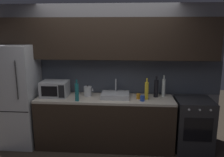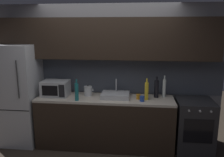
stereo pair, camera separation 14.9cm
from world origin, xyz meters
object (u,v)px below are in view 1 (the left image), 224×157
Objects in this scene: microwave at (55,89)px; mug_amber at (138,96)px; wine_bottle_dark at (156,88)px; wine_bottle_clear at (164,88)px; refrigerator at (18,96)px; oven_range at (193,125)px; wine_bottle_yellow at (147,91)px; kettle at (88,91)px; wine_bottle_teal at (77,92)px; mug_blue at (142,98)px.

microwave is 1.46m from mug_amber.
wine_bottle_dark is 0.14m from wine_bottle_clear.
wine_bottle_dark is (2.45, 0.11, 0.15)m from refrigerator.
oven_range is 1.07m from mug_amber.
wine_bottle_yellow is 0.36m from wine_bottle_clear.
microwave is (0.68, 0.02, 0.13)m from refrigerator.
refrigerator reaches higher than wine_bottle_yellow.
microwave is 1.77m from wine_bottle_dark.
oven_range is 1.91m from kettle.
oven_range is 2.36× the size of wine_bottle_clear.
refrigerator is 2.28m from wine_bottle_yellow.
refrigerator is 3.12m from oven_range.
wine_bottle_yellow reaches higher than kettle.
oven_range is 4.57× the size of kettle.
wine_bottle_teal is at bearing -171.13° from wine_bottle_yellow.
wine_bottle_dark is at bearing 169.74° from oven_range.
oven_range is at bearing -0.47° from microwave.
wine_bottle_clear is at bearing 14.17° from wine_bottle_teal.
wine_bottle_clear is 4.33× the size of mug_blue.
wine_bottle_yellow is at bearing -177.49° from oven_range.
wine_bottle_yellow is at bearing 54.91° from mug_blue.
microwave is 5.22× the size of mug_blue.
kettle is at bearing 177.52° from oven_range.
refrigerator is at bearing 179.07° from wine_bottle_yellow.
mug_amber reaches higher than oven_range.
refrigerator is at bearing -176.43° from kettle.
wine_bottle_teal is at bearing -165.96° from wine_bottle_dark.
kettle is at bearing 173.39° from mug_amber.
wine_bottle_teal is 4.11× the size of mug_amber.
microwave is at bearing 1.55° from refrigerator.
mug_blue is (1.52, -0.16, -0.09)m from microwave.
kettle is 0.33m from wine_bottle_teal.
refrigerator reaches higher than wine_bottle_teal.
mug_amber is (-0.44, -0.18, -0.12)m from wine_bottle_clear.
wine_bottle_clear is at bearing 15.44° from wine_bottle_dark.
mug_amber is at bearing -6.61° from kettle.
oven_range is 1.01m from wine_bottle_yellow.
wine_bottle_teal is (-1.32, -0.33, -0.00)m from wine_bottle_dark.
wine_bottle_dark is at bearing 14.04° from wine_bottle_teal.
oven_range is 2.06m from wine_bottle_teal.
wine_bottle_dark is 0.35m from mug_amber.
mug_blue is at bearing -12.89° from kettle.
oven_range is at bearing -0.02° from refrigerator.
wine_bottle_yellow reaches higher than mug_amber.
mug_amber is (0.89, -0.10, -0.04)m from kettle.
refrigerator reaches higher than mug_blue.
wine_bottle_dark is (0.17, 0.15, 0.00)m from wine_bottle_yellow.
mug_blue reaches higher than oven_range.
refrigerator reaches higher than oven_range.
kettle is at bearing 66.76° from wine_bottle_teal.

